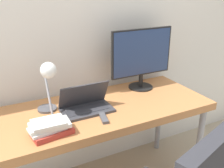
# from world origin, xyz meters

# --- Properties ---
(wall_back) EXTENTS (8.00, 0.05, 2.60)m
(wall_back) POSITION_xyz_m (0.00, 0.74, 1.30)
(wall_back) COLOR silver
(wall_back) RESTS_ON ground_plane
(desk) EXTENTS (1.58, 0.67, 0.78)m
(desk) POSITION_xyz_m (0.00, 0.34, 0.71)
(desk) COLOR #B77542
(desk) RESTS_ON ground_plane
(laptop) EXTENTS (0.36, 0.21, 0.20)m
(laptop) POSITION_xyz_m (-0.15, 0.33, 0.82)
(laptop) COLOR #38383D
(laptop) RESTS_ON desk
(monitor) EXTENTS (0.56, 0.21, 0.51)m
(monitor) POSITION_xyz_m (0.43, 0.52, 1.06)
(monitor) COLOR black
(monitor) RESTS_ON desk
(desk_lamp) EXTENTS (0.14, 0.27, 0.40)m
(desk_lamp) POSITION_xyz_m (-0.40, 0.35, 1.04)
(desk_lamp) COLOR #4C4C51
(desk_lamp) RESTS_ON desk
(book_stack) EXTENTS (0.27, 0.17, 0.09)m
(book_stack) POSITION_xyz_m (-0.46, 0.14, 0.82)
(book_stack) COLOR #B2382D
(book_stack) RESTS_ON desk
(tv_remote) EXTENTS (0.07, 0.15, 0.02)m
(tv_remote) POSITION_xyz_m (-0.10, 0.16, 0.79)
(tv_remote) COLOR #4C4C51
(tv_remote) RESTS_ON desk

